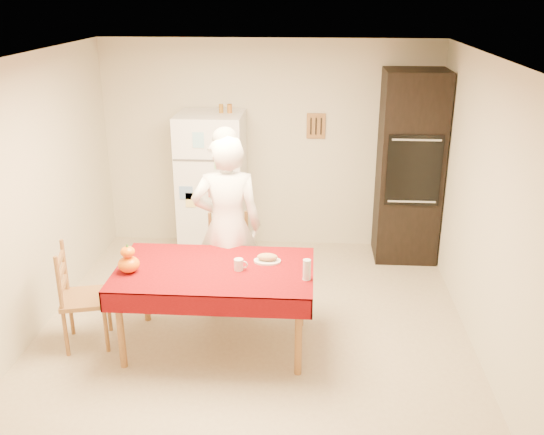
# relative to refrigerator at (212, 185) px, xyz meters

# --- Properties ---
(floor) EXTENTS (4.50, 4.50, 0.00)m
(floor) POSITION_rel_refrigerator_xyz_m (0.65, -1.88, -0.85)
(floor) COLOR tan
(floor) RESTS_ON ground
(room_shell) EXTENTS (4.02, 4.52, 2.51)m
(room_shell) POSITION_rel_refrigerator_xyz_m (0.65, -1.88, 0.77)
(room_shell) COLOR beige
(room_shell) RESTS_ON ground
(refrigerator) EXTENTS (0.75, 0.74, 1.70)m
(refrigerator) POSITION_rel_refrigerator_xyz_m (0.00, 0.00, 0.00)
(refrigerator) COLOR white
(refrigerator) RESTS_ON floor
(oven_cabinet) EXTENTS (0.70, 0.62, 2.20)m
(oven_cabinet) POSITION_rel_refrigerator_xyz_m (2.28, 0.05, 0.25)
(oven_cabinet) COLOR black
(oven_cabinet) RESTS_ON floor
(dining_table) EXTENTS (1.70, 1.00, 0.76)m
(dining_table) POSITION_rel_refrigerator_xyz_m (0.35, -2.06, -0.16)
(dining_table) COLOR brown
(dining_table) RESTS_ON floor
(chair_far) EXTENTS (0.49, 0.47, 0.95)m
(chair_far) POSITION_rel_refrigerator_xyz_m (0.36, -1.26, -0.34)
(chair_far) COLOR brown
(chair_far) RESTS_ON floor
(chair_left) EXTENTS (0.49, 0.51, 0.95)m
(chair_left) POSITION_rel_refrigerator_xyz_m (-0.87, -2.11, -0.34)
(chair_left) COLOR brown
(chair_left) RESTS_ON floor
(seated_woman) EXTENTS (0.70, 0.51, 1.81)m
(seated_woman) POSITION_rel_refrigerator_xyz_m (0.38, -1.45, 0.05)
(seated_woman) COLOR white
(seated_woman) RESTS_ON floor
(coffee_mug) EXTENTS (0.08, 0.08, 0.10)m
(coffee_mug) POSITION_rel_refrigerator_xyz_m (0.56, -2.07, -0.04)
(coffee_mug) COLOR silver
(coffee_mug) RESTS_ON dining_table
(pumpkin_lower) EXTENTS (0.19, 0.19, 0.14)m
(pumpkin_lower) POSITION_rel_refrigerator_xyz_m (-0.36, -2.17, -0.02)
(pumpkin_lower) COLOR red
(pumpkin_lower) RESTS_ON dining_table
(pumpkin_upper) EXTENTS (0.12, 0.12, 0.09)m
(pumpkin_upper) POSITION_rel_refrigerator_xyz_m (-0.36, -2.17, 0.10)
(pumpkin_upper) COLOR #E24305
(pumpkin_upper) RESTS_ON pumpkin_lower
(wine_glass) EXTENTS (0.07, 0.07, 0.18)m
(wine_glass) POSITION_rel_refrigerator_xyz_m (1.14, -2.21, -0.00)
(wine_glass) COLOR silver
(wine_glass) RESTS_ON dining_table
(bread_plate) EXTENTS (0.24, 0.24, 0.02)m
(bread_plate) POSITION_rel_refrigerator_xyz_m (0.79, -1.90, -0.08)
(bread_plate) COLOR silver
(bread_plate) RESTS_ON dining_table
(bread_loaf) EXTENTS (0.18, 0.10, 0.06)m
(bread_loaf) POSITION_rel_refrigerator_xyz_m (0.79, -1.90, -0.04)
(bread_loaf) COLOR tan
(bread_loaf) RESTS_ON bread_plate
(spice_jar_left) EXTENTS (0.05, 0.05, 0.10)m
(spice_jar_left) POSITION_rel_refrigerator_xyz_m (0.12, 0.05, 0.90)
(spice_jar_left) COLOR #8C5D19
(spice_jar_left) RESTS_ON refrigerator
(spice_jar_mid) EXTENTS (0.05, 0.05, 0.10)m
(spice_jar_mid) POSITION_rel_refrigerator_xyz_m (0.22, 0.05, 0.90)
(spice_jar_mid) COLOR #95531B
(spice_jar_mid) RESTS_ON refrigerator
(spice_jar_right) EXTENTS (0.05, 0.05, 0.10)m
(spice_jar_right) POSITION_rel_refrigerator_xyz_m (0.22, 0.05, 0.90)
(spice_jar_right) COLOR #975E1B
(spice_jar_right) RESTS_ON refrigerator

